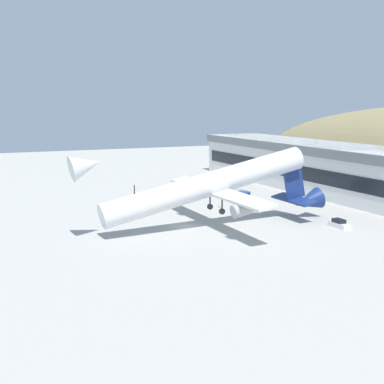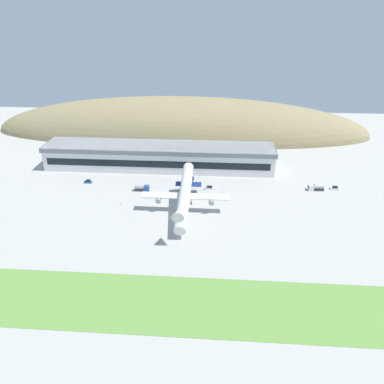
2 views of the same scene
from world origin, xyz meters
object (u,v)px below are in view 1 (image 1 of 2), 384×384
Objects in this scene: box_truck at (240,195)px; traffic_cone_0 at (175,200)px; terminal_building at (345,168)px; service_car_2 at (212,182)px; cargo_airplane at (211,186)px; service_car_0 at (339,224)px; traffic_cone_1 at (219,206)px.

box_truck reaches higher than traffic_cone_0.
terminal_building is 38.71m from service_car_2.
service_car_0 is at bearing 66.26° from cargo_airplane.
service_car_0 is at bearing 7.12° from box_truck.
cargo_airplane is at bearing -26.84° from service_car_2.
box_truck is (27.62, -6.64, 0.83)m from service_car_2.
service_car_2 is 28.42m from box_truck.
box_truck is at bearing 139.74° from cargo_airplane.
service_car_2 is at bearing 177.33° from service_car_0.
traffic_cone_0 is at bearing 171.35° from cargo_airplane.
service_car_0 is 41.89m from traffic_cone_0.
service_car_2 is 35.65m from traffic_cone_1.
service_car_0 is at bearing 24.22° from traffic_cone_1.
box_truck is 9.41m from traffic_cone_1.
terminal_building is 31.64× the size of service_car_2.
terminal_building is at bearing 110.71° from cargo_airplane.
cargo_airplane reaches higher than traffic_cone_0.
traffic_cone_1 is at bearing 27.33° from traffic_cone_0.
traffic_cone_1 is (0.84, -35.86, -6.80)m from terminal_building.
cargo_airplane is 20.95m from traffic_cone_1.
box_truck is at bearing -172.88° from service_car_0.
traffic_cone_0 is at bearing -44.48° from service_car_2.
box_truck is 15.49m from traffic_cone_0.
service_car_2 is at bearing 155.85° from traffic_cone_1.
terminal_building is 2.31× the size of cargo_airplane.
traffic_cone_0 is at bearing -154.81° from service_car_0.
cargo_airplane is 29.50m from traffic_cone_0.
traffic_cone_1 is (32.53, -14.58, -0.36)m from service_car_2.
terminal_building reaches higher than traffic_cone_0.
box_truck is (-4.06, -27.92, -5.62)m from terminal_building.
terminal_building is 43.74m from traffic_cone_0.
cargo_airplane is 88.58× the size of traffic_cone_1.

